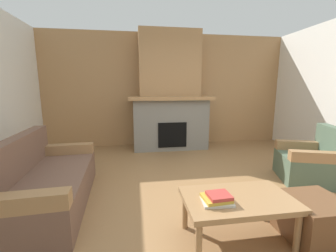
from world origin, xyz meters
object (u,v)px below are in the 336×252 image
at_px(couch, 45,183).
at_px(armchair, 311,162).
at_px(fireplace, 170,99).
at_px(coffee_table, 238,203).
at_px(ottoman, 314,219).

bearing_deg(couch, armchair, 2.45).
height_order(fireplace, coffee_table, fireplace).
distance_m(fireplace, coffee_table, 3.40).
xyz_separation_m(couch, ottoman, (2.74, -1.01, -0.09)).
xyz_separation_m(fireplace, couch, (-1.91, -2.39, -0.88)).
xyz_separation_m(armchair, coffee_table, (-1.73, -1.08, 0.08)).
distance_m(armchair, ottoman, 1.55).
bearing_deg(fireplace, ottoman, -76.26).
relative_size(fireplace, couch, 1.46).
relative_size(fireplace, coffee_table, 2.70).
height_order(couch, coffee_table, couch).
height_order(couch, ottoman, couch).
bearing_deg(couch, fireplace, 51.38).
bearing_deg(armchair, fireplace, 129.50).
relative_size(fireplace, ottoman, 5.19).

